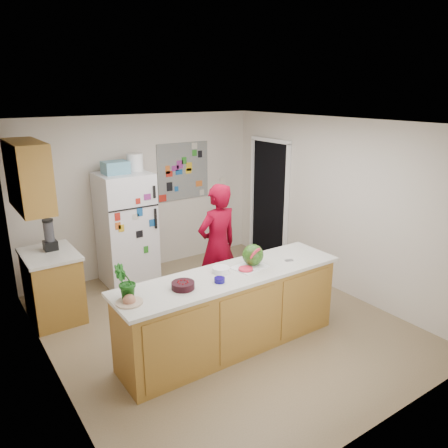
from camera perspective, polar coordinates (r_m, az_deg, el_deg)
floor at (r=5.72m, az=-0.39°, el=-12.92°), size 4.00×4.50×0.02m
wall_back at (r=7.12m, az=-10.65°, el=3.83°), size 4.00×0.02×2.50m
wall_left at (r=4.47m, az=-22.40°, el=-5.24°), size 0.02×4.50×2.50m
wall_right at (r=6.50m, az=14.46°, el=2.30°), size 0.02×4.50×2.50m
ceiling at (r=4.96m, az=-0.45°, el=13.16°), size 4.00×4.50×0.02m
doorway at (r=7.54m, az=5.97°, el=2.96°), size 0.03×0.85×2.04m
peninsula_base at (r=5.04m, az=0.92°, el=-11.48°), size 2.60×0.62×0.88m
peninsula_top at (r=4.84m, az=0.94°, el=-6.69°), size 2.68×0.70×0.04m
side_counter_base at (r=6.07m, az=-21.41°, el=-7.68°), size 0.60×0.80×0.86m
side_counter_top at (r=5.90m, az=-21.88°, el=-3.70°), size 0.64×0.84×0.04m
upper_cabinets at (r=5.57m, az=-24.22°, el=5.77°), size 0.35×1.00×0.80m
refrigerator at (r=6.72m, az=-12.63°, el=-0.63°), size 0.75×0.70×1.70m
fridge_top_bin at (r=6.47m, az=-14.00°, el=7.17°), size 0.35×0.28×0.18m
photo_collage at (r=7.37m, az=-5.35°, el=6.87°), size 0.95×0.01×0.95m
person at (r=5.84m, az=-0.84°, el=-2.91°), size 0.65×0.46×1.70m
blender_appliance at (r=5.93m, az=-21.86°, el=-1.43°), size 0.12×0.12×0.38m
cutting_board at (r=4.99m, az=3.36°, el=-5.63°), size 0.42×0.34×0.01m
watermelon at (r=4.99m, az=3.79°, el=-4.05°), size 0.24×0.24×0.24m
watermelon_slice at (r=4.89m, az=2.85°, el=-5.88°), size 0.16×0.16×0.02m
cherry_bowl at (r=4.49m, az=-5.37°, el=-7.99°), size 0.27×0.27×0.07m
white_bowl at (r=4.84m, az=-0.40°, el=-6.01°), size 0.23×0.23×0.06m
cobalt_bowl at (r=4.61m, az=-0.59°, el=-7.32°), size 0.15×0.15×0.05m
plate at (r=4.29m, az=-12.26°, el=-9.98°), size 0.33×0.33×0.02m
paper_towel at (r=4.98m, az=3.90°, el=-5.63°), size 0.20×0.19×0.02m
keys at (r=5.22m, az=8.49°, el=-4.72°), size 0.10×0.07×0.01m
potted_plant at (r=4.28m, az=-12.80°, el=-7.45°), size 0.22×0.19×0.37m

